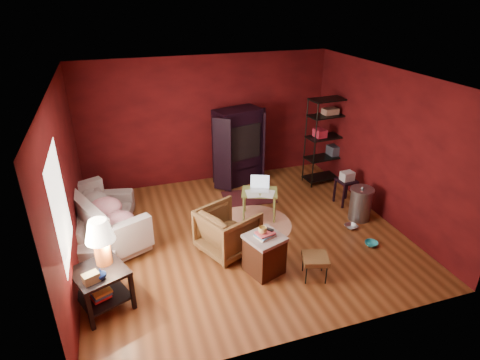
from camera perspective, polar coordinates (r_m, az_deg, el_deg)
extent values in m
cube|color=brown|center=(7.33, 0.49, -7.79)|extent=(5.50, 5.00, 0.02)
cube|color=white|center=(6.23, 0.59, 14.39)|extent=(5.50, 5.00, 0.02)
cube|color=#4F0B0C|center=(8.92, -4.67, 8.45)|extent=(5.50, 0.02, 2.80)
cube|color=#4F0B0C|center=(4.64, 10.63, -9.36)|extent=(5.50, 0.02, 2.80)
cube|color=#4F0B0C|center=(6.41, -23.56, -0.84)|extent=(0.02, 5.00, 2.80)
cube|color=#4F0B0C|center=(7.92, 19.89, 4.71)|extent=(0.02, 5.00, 2.80)
cube|color=white|center=(5.42, -24.21, -3.39)|extent=(0.02, 1.20, 1.40)
imported|color=gray|center=(7.41, -19.18, -5.05)|extent=(1.05, 2.23, 0.84)
imported|color=black|center=(6.68, -1.75, -6.94)|extent=(1.05, 1.08, 0.86)
imported|color=#ACAEB2|center=(7.72, 15.59, -5.85)|extent=(0.24, 0.10, 0.23)
imported|color=teal|center=(7.33, 18.25, -8.12)|extent=(0.23, 0.09, 0.22)
imported|color=#0D1941|center=(5.61, -19.21, -12.51)|extent=(0.17, 0.17, 0.14)
imported|color=tan|center=(6.02, 3.24, -7.04)|extent=(0.13, 0.11, 0.13)
cube|color=black|center=(5.81, -19.41, -12.22)|extent=(0.86, 0.86, 0.04)
cube|color=black|center=(6.06, -18.84, -15.26)|extent=(0.80, 0.80, 0.03)
cube|color=black|center=(5.71, -20.57, -17.08)|extent=(0.07, 0.07, 0.61)
cube|color=black|center=(5.85, -15.08, -14.95)|extent=(0.07, 0.07, 0.61)
cube|color=black|center=(6.15, -22.69, -13.95)|extent=(0.07, 0.07, 0.61)
cube|color=black|center=(6.28, -17.59, -12.08)|extent=(0.07, 0.07, 0.61)
cylinder|color=#C85B24|center=(5.81, -18.94, -9.61)|extent=(0.29, 0.29, 0.37)
cone|color=#F2E5C6|center=(5.63, -19.43, -6.77)|extent=(0.52, 0.52, 0.31)
cube|color=olive|center=(5.59, -20.43, -12.92)|extent=(0.23, 0.20, 0.13)
cube|color=#C33037|center=(6.01, -19.40, -15.09)|extent=(0.34, 0.38, 0.03)
cube|color=#3080C3|center=(5.99, -19.35, -14.77)|extent=(0.34, 0.38, 0.03)
cube|color=gold|center=(5.97, -19.31, -14.46)|extent=(0.34, 0.38, 0.03)
cube|color=gray|center=(7.45, -18.60, -6.10)|extent=(1.44, 2.01, 0.39)
cube|color=gray|center=(7.23, -21.34, -5.17)|extent=(0.88, 1.77, 0.78)
cube|color=gray|center=(6.61, -15.56, -7.83)|extent=(0.79, 0.47, 0.54)
cube|color=gray|center=(8.13, -21.47, -2.10)|extent=(0.79, 0.47, 0.54)
ellipsoid|color=#B51938|center=(6.88, -16.77, -5.60)|extent=(0.66, 0.66, 0.27)
ellipsoid|color=#B51938|center=(7.31, -18.62, -3.76)|extent=(0.74, 0.74, 0.31)
ellipsoid|color=gray|center=(7.73, -20.05, -2.64)|extent=(0.61, 0.61, 0.25)
cube|color=#411D0F|center=(6.31, 3.47, -10.66)|extent=(0.63, 0.63, 0.59)
cube|color=gray|center=(6.13, 3.55, -8.23)|extent=(0.67, 0.67, 0.05)
cube|color=beige|center=(6.10, 3.56, -7.93)|extent=(0.34, 0.30, 0.02)
cube|color=teal|center=(6.09, 3.57, -7.74)|extent=(0.34, 0.31, 0.02)
cube|color=#C94B54|center=(6.08, 3.57, -7.55)|extent=(0.30, 0.26, 0.02)
cube|color=black|center=(6.13, 4.00, -6.96)|extent=(0.15, 0.17, 0.02)
cube|color=black|center=(6.25, 10.68, -10.93)|extent=(0.47, 0.47, 0.08)
cube|color=black|center=(6.28, 10.64, -11.27)|extent=(0.42, 0.42, 0.02)
cylinder|color=black|center=(6.22, 9.39, -13.23)|extent=(0.02, 0.02, 0.31)
cylinder|color=black|center=(6.28, 12.17, -13.09)|extent=(0.02, 0.02, 0.31)
cylinder|color=black|center=(6.46, 8.95, -11.56)|extent=(0.02, 0.02, 0.31)
cylinder|color=black|center=(6.51, 11.62, -11.45)|extent=(0.02, 0.02, 0.31)
cylinder|color=beige|center=(7.59, 1.67, -6.36)|extent=(1.76, 1.76, 0.01)
cube|color=#4C1419|center=(8.53, 1.23, -2.43)|extent=(1.15, 0.83, 0.01)
cube|color=olive|center=(7.56, 2.80, -1.72)|extent=(0.79, 0.68, 0.03)
cylinder|color=olive|center=(7.54, 0.54, -4.18)|extent=(0.05, 0.05, 0.55)
cylinder|color=olive|center=(7.54, 4.92, -4.30)|extent=(0.05, 0.05, 0.55)
cylinder|color=olive|center=(7.87, 0.69, -2.82)|extent=(0.05, 0.05, 0.55)
cylinder|color=olive|center=(7.86, 4.88, -2.93)|extent=(0.05, 0.05, 0.55)
cube|color=silver|center=(7.58, 2.81, -1.43)|extent=(0.42, 0.36, 0.02)
cube|color=silver|center=(7.64, 2.85, -0.19)|extent=(0.36, 0.20, 0.24)
cube|color=silver|center=(7.46, 1.77, -1.95)|extent=(0.28, 0.37, 0.00)
cube|color=silver|center=(7.47, 3.98, -1.97)|extent=(0.37, 0.40, 0.00)
cube|color=black|center=(8.90, -0.37, 4.76)|extent=(1.09, 0.78, 1.70)
cube|color=black|center=(8.77, -0.05, 5.68)|extent=(0.88, 0.60, 0.76)
cube|color=black|center=(8.44, -2.51, 3.53)|extent=(0.34, 0.29, 1.61)
cube|color=black|center=(9.00, 3.39, 4.94)|extent=(0.18, 0.39, 1.61)
cube|color=#282B2D|center=(8.84, -0.21, 5.21)|extent=(0.65, 0.58, 0.47)
cube|color=black|center=(8.66, 0.62, 4.77)|extent=(0.44, 0.13, 0.36)
cube|color=black|center=(9.04, -0.21, 2.02)|extent=(0.90, 0.64, 0.04)
cylinder|color=black|center=(8.72, 10.58, 4.65)|extent=(0.03, 0.03, 1.93)
cylinder|color=black|center=(9.23, 15.30, 5.36)|extent=(0.03, 0.03, 1.93)
cylinder|color=black|center=(9.02, 9.24, 5.48)|extent=(0.03, 0.03, 1.93)
cylinder|color=black|center=(9.51, 13.89, 6.13)|extent=(0.03, 0.03, 1.93)
cube|color=black|center=(9.43, 11.82, 0.53)|extent=(0.98, 0.49, 0.03)
cube|color=black|center=(9.24, 12.09, 3.24)|extent=(0.98, 0.49, 0.03)
cube|color=black|center=(9.08, 12.37, 6.06)|extent=(0.98, 0.49, 0.03)
cube|color=black|center=(8.93, 12.66, 8.98)|extent=(0.98, 0.49, 0.03)
cube|color=black|center=(8.84, 12.88, 11.18)|extent=(0.98, 0.49, 0.03)
cube|color=#A31B2D|center=(8.92, 11.29, 6.55)|extent=(0.24, 0.29, 0.17)
cube|color=#363843|center=(9.32, 13.25, 4.16)|extent=(0.29, 0.29, 0.21)
cube|color=#876551|center=(8.91, 12.71, 9.51)|extent=(0.34, 0.24, 0.13)
cube|color=black|center=(8.37, 14.93, -0.10)|extent=(0.39, 0.39, 0.04)
cube|color=black|center=(8.29, 14.53, -2.29)|extent=(0.04, 0.04, 0.51)
cube|color=black|center=(8.47, 16.15, -1.89)|extent=(0.04, 0.04, 0.51)
cube|color=black|center=(8.50, 13.32, -1.43)|extent=(0.04, 0.04, 0.51)
cube|color=black|center=(8.67, 14.93, -1.06)|extent=(0.04, 0.04, 0.51)
cube|color=#B9BABE|center=(8.33, 15.01, 0.55)|extent=(0.26, 0.22, 0.18)
cylinder|color=gray|center=(7.97, 16.73, -3.41)|extent=(0.53, 0.53, 0.60)
cylinder|color=gray|center=(7.82, 17.02, -1.34)|extent=(0.58, 0.58, 0.04)
sphere|color=gray|center=(7.81, 17.06, -1.08)|extent=(0.08, 0.08, 0.06)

